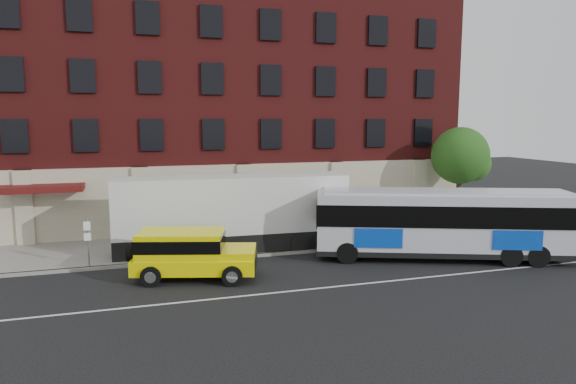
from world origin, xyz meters
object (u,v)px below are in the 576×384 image
object	(u,v)px
sign_pole	(88,238)
shipping_container	(233,215)
yellow_suv	(189,251)
street_tree	(461,158)
city_bus	(444,221)

from	to	relation	value
sign_pole	shipping_container	bearing A→B (deg)	10.28
shipping_container	yellow_suv	bearing A→B (deg)	-123.79
sign_pole	street_tree	xyz separation A→B (m)	(22.04, 3.34, 2.96)
sign_pole	city_bus	world-z (taller)	city_bus
city_bus	shipping_container	distance (m)	10.59
yellow_suv	sign_pole	bearing A→B (deg)	146.97
street_tree	yellow_suv	size ratio (longest dim) A/B	1.10
street_tree	yellow_suv	xyz separation A→B (m)	(-17.79, -6.10, -3.20)
street_tree	city_bus	size ratio (longest dim) A/B	0.49
sign_pole	street_tree	world-z (taller)	street_tree
street_tree	shipping_container	distance (m)	15.43
shipping_container	sign_pole	bearing A→B (deg)	-169.72
city_bus	yellow_suv	world-z (taller)	city_bus
sign_pole	yellow_suv	distance (m)	5.08
street_tree	shipping_container	bearing A→B (deg)	-172.17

